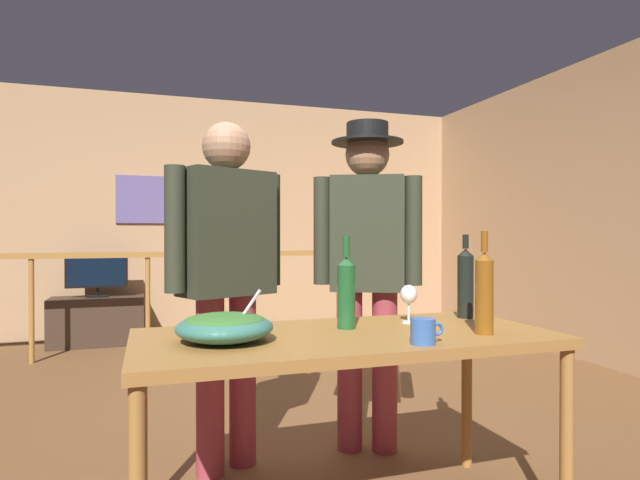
{
  "coord_description": "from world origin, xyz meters",
  "views": [
    {
      "loc": [
        -0.76,
        -2.72,
        1.11
      ],
      "look_at": [
        -0.05,
        -0.54,
        1.09
      ],
      "focal_mm": 29.53,
      "sensor_mm": 36.0,
      "label": 1
    }
  ],
  "objects": [
    {
      "name": "wine_bottle_green",
      "position": [
        -0.01,
        -0.77,
        0.89
      ],
      "size": [
        0.07,
        0.07,
        0.37
      ],
      "color": "#1E5628",
      "rests_on": "serving_table"
    },
    {
      "name": "side_wall_right",
      "position": [
        2.94,
        1.02,
        1.33
      ],
      "size": [
        0.1,
        5.08,
        2.66
      ],
      "primitive_type": "cube",
      "color": "tan",
      "rests_on": "ground_plane"
    },
    {
      "name": "serving_table",
      "position": [
        -0.05,
        -0.86,
        0.67
      ],
      "size": [
        1.57,
        0.72,
        0.74
      ],
      "color": "#9E6B33",
      "rests_on": "ground_plane"
    },
    {
      "name": "tv_console",
      "position": [
        -1.26,
        3.04,
        0.24
      ],
      "size": [
        0.9,
        0.4,
        0.48
      ],
      "primitive_type": "cube",
      "color": "#38281E",
      "rests_on": "ground_plane"
    },
    {
      "name": "mug_blue",
      "position": [
        0.13,
        -1.13,
        0.78
      ],
      "size": [
        0.12,
        0.09,
        0.09
      ],
      "color": "#3866B2",
      "rests_on": "serving_table"
    },
    {
      "name": "framed_picture",
      "position": [
        -0.77,
        3.33,
        1.5
      ],
      "size": [
        0.66,
        0.03,
        0.52
      ],
      "primitive_type": "cube",
      "color": "slate"
    },
    {
      "name": "ground_plane",
      "position": [
        0.0,
        0.0,
        0.0
      ],
      "size": [
        8.81,
        8.81,
        0.0
      ],
      "primitive_type": "plane",
      "color": "brown"
    },
    {
      "name": "salad_bowl",
      "position": [
        -0.51,
        -0.88,
        0.8
      ],
      "size": [
        0.34,
        0.34,
        0.18
      ],
      "color": "#337060",
      "rests_on": "serving_table"
    },
    {
      "name": "flat_screen_tv",
      "position": [
        -1.26,
        3.01,
        0.75
      ],
      "size": [
        0.59,
        0.12,
        0.44
      ],
      "color": "black",
      "rests_on": "tv_console"
    },
    {
      "name": "wine_bottle_dark",
      "position": [
        0.59,
        -0.68,
        0.9
      ],
      "size": [
        0.07,
        0.07,
        0.38
      ],
      "color": "black",
      "rests_on": "serving_table"
    },
    {
      "name": "wine_bottle_amber",
      "position": [
        0.44,
        -1.04,
        0.9
      ],
      "size": [
        0.07,
        0.07,
        0.39
      ],
      "color": "brown",
      "rests_on": "serving_table"
    },
    {
      "name": "back_wall",
      "position": [
        0.0,
        3.39,
        1.33
      ],
      "size": [
        5.88,
        0.1,
        2.66
      ],
      "primitive_type": "cube",
      "color": "tan",
      "rests_on": "ground_plane"
    },
    {
      "name": "person_standing_left",
      "position": [
        -0.41,
        -0.22,
        0.98
      ],
      "size": [
        0.57,
        0.38,
        1.65
      ],
      "rotation": [
        0.0,
        0.0,
        3.57
      ],
      "color": "#9E3842",
      "rests_on": "ground_plane"
    },
    {
      "name": "stair_railing",
      "position": [
        -0.18,
        2.38,
        0.67
      ],
      "size": [
        3.93,
        0.1,
        1.01
      ],
      "color": "#9E6B33",
      "rests_on": "ground_plane"
    },
    {
      "name": "person_standing_right",
      "position": [
        0.31,
        -0.22,
        1.01
      ],
      "size": [
        0.52,
        0.37,
        1.69
      ],
      "rotation": [
        0.0,
        0.0,
        2.71
      ],
      "color": "#9E3842",
      "rests_on": "ground_plane"
    },
    {
      "name": "wine_glass",
      "position": [
        0.29,
        -0.72,
        0.85
      ],
      "size": [
        0.07,
        0.07,
        0.16
      ],
      "color": "silver",
      "rests_on": "serving_table"
    }
  ]
}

